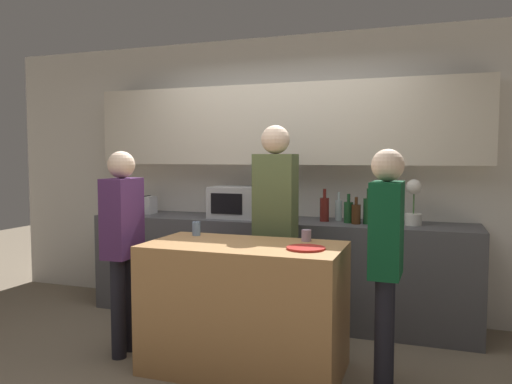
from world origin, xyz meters
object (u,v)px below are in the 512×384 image
object	(u,v)px
bottle_0	(324,209)
bottle_2	(348,212)
microwave	(239,202)
bottle_4	(368,210)
cup_1	(196,229)
toaster	(142,205)
bottle_1	(339,210)
bottle_3	(356,214)
person_left	(386,250)
person_right	(275,212)
potted_plant	(414,202)
person_center	(123,236)
plate_on_island	(306,248)
cup_0	(306,235)

from	to	relation	value
bottle_0	bottle_2	xyz separation A→B (m)	(0.22, -0.03, -0.01)
microwave	bottle_4	size ratio (longest dim) A/B	1.67
bottle_2	cup_1	distance (m)	1.40
toaster	bottle_1	xyz separation A→B (m)	(2.02, 0.09, 0.01)
bottle_3	person_left	world-z (taller)	person_left
bottle_3	person_right	size ratio (longest dim) A/B	0.13
microwave	toaster	size ratio (longest dim) A/B	2.00
potted_plant	bottle_4	world-z (taller)	potted_plant
bottle_1	bottle_3	xyz separation A→B (m)	(0.18, -0.18, -0.01)
microwave	bottle_3	size ratio (longest dim) A/B	2.20
potted_plant	person_left	size ratio (longest dim) A/B	0.25
bottle_1	person_right	world-z (taller)	person_right
person_center	person_right	size ratio (longest dim) A/B	0.88
bottle_4	plate_on_island	world-z (taller)	bottle_4
toaster	bottle_1	bearing A→B (deg)	2.62
microwave	cup_1	xyz separation A→B (m)	(0.02, -0.97, -0.12)
potted_plant	bottle_0	distance (m)	0.78
microwave	person_center	world-z (taller)	person_center
toaster	person_right	distance (m)	1.71
microwave	bottle_1	distance (m)	0.95
bottle_3	person_center	xyz separation A→B (m)	(-1.60, -1.15, -0.10)
bottle_4	cup_0	distance (m)	0.96
bottle_3	person_left	distance (m)	1.19
bottle_1	person_left	distance (m)	1.42
potted_plant	bottle_0	size ratio (longest dim) A/B	1.33
potted_plant	person_center	world-z (taller)	person_center
microwave	person_left	world-z (taller)	person_left
potted_plant	person_right	distance (m)	1.21
bottle_2	bottle_4	distance (m)	0.18
bottle_0	person_right	distance (m)	0.64
bottle_1	cup_1	xyz separation A→B (m)	(-0.93, -1.06, -0.07)
potted_plant	cup_1	bearing A→B (deg)	-148.62
bottle_0	bottle_2	size ratio (longest dim) A/B	1.15
microwave	bottle_2	size ratio (longest dim) A/B	2.01
toaster	person_left	size ratio (longest dim) A/B	0.17
cup_0	bottle_0	bearing A→B (deg)	93.49
cup_0	cup_1	bearing A→B (deg)	-178.24
bottle_2	person_left	distance (m)	1.26
plate_on_island	cup_1	size ratio (longest dim) A/B	2.43
toaster	bottle_0	xyz separation A→B (m)	(1.90, -0.00, 0.02)
plate_on_island	potted_plant	bearing A→B (deg)	62.85
bottle_4	person_left	distance (m)	1.20
bottle_2	cup_0	world-z (taller)	bottle_2
bottle_1	bottle_4	world-z (taller)	bottle_4
microwave	potted_plant	bearing A→B (deg)	0.06
toaster	cup_1	size ratio (longest dim) A/B	2.43
bottle_0	bottle_4	xyz separation A→B (m)	(0.40, -0.05, 0.01)
toaster	plate_on_island	bearing A→B (deg)	-31.66
person_left	bottle_1	bearing A→B (deg)	23.66
bottle_1	bottle_3	world-z (taller)	bottle_1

